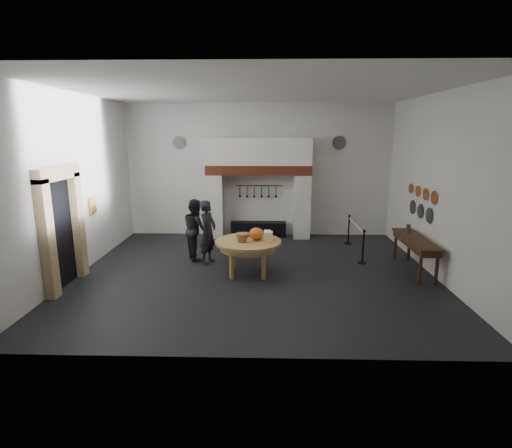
{
  "coord_description": "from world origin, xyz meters",
  "views": [
    {
      "loc": [
        0.29,
        -9.75,
        3.53
      ],
      "look_at": [
        0.03,
        -0.27,
        1.35
      ],
      "focal_mm": 28.0,
      "sensor_mm": 36.0,
      "label": 1
    }
  ],
  "objects_px": {
    "visitor_far": "(196,229)",
    "barrier_post_near": "(363,248)",
    "visitor_near": "(208,232)",
    "barrier_post_far": "(349,230)",
    "iron_range": "(258,229)",
    "side_table": "(416,239)",
    "work_table": "(248,242)"
  },
  "relations": [
    {
      "from": "barrier_post_near",
      "to": "visitor_near",
      "type": "bearing_deg",
      "value": -179.2
    },
    {
      "from": "side_table",
      "to": "barrier_post_far",
      "type": "relative_size",
      "value": 2.44
    },
    {
      "from": "iron_range",
      "to": "barrier_post_near",
      "type": "height_order",
      "value": "barrier_post_near"
    },
    {
      "from": "iron_range",
      "to": "work_table",
      "type": "bearing_deg",
      "value": -92.64
    },
    {
      "from": "visitor_near",
      "to": "barrier_post_near",
      "type": "bearing_deg",
      "value": -71.45
    },
    {
      "from": "barrier_post_far",
      "to": "visitor_near",
      "type": "bearing_deg",
      "value": -154.19
    },
    {
      "from": "work_table",
      "to": "visitor_near",
      "type": "xyz_separation_m",
      "value": [
        -1.15,
        0.84,
        0.04
      ]
    },
    {
      "from": "work_table",
      "to": "visitor_near",
      "type": "bearing_deg",
      "value": 143.67
    },
    {
      "from": "barrier_post_far",
      "to": "work_table",
      "type": "bearing_deg",
      "value": -136.99
    },
    {
      "from": "iron_range",
      "to": "visitor_far",
      "type": "distance_m",
      "value": 3.13
    },
    {
      "from": "barrier_post_near",
      "to": "barrier_post_far",
      "type": "height_order",
      "value": "same"
    },
    {
      "from": "iron_range",
      "to": "side_table",
      "type": "height_order",
      "value": "side_table"
    },
    {
      "from": "visitor_near",
      "to": "side_table",
      "type": "height_order",
      "value": "visitor_near"
    },
    {
      "from": "work_table",
      "to": "visitor_far",
      "type": "distance_m",
      "value": 1.98
    },
    {
      "from": "iron_range",
      "to": "work_table",
      "type": "distance_m",
      "value": 3.84
    },
    {
      "from": "iron_range",
      "to": "visitor_near",
      "type": "bearing_deg",
      "value": -114.15
    },
    {
      "from": "iron_range",
      "to": "work_table",
      "type": "relative_size",
      "value": 1.14
    },
    {
      "from": "visitor_near",
      "to": "side_table",
      "type": "bearing_deg",
      "value": -78.41
    },
    {
      "from": "visitor_near",
      "to": "barrier_post_far",
      "type": "distance_m",
      "value": 4.75
    },
    {
      "from": "visitor_far",
      "to": "barrier_post_near",
      "type": "bearing_deg",
      "value": -120.01
    },
    {
      "from": "visitor_near",
      "to": "barrier_post_far",
      "type": "xyz_separation_m",
      "value": [
        4.26,
        2.06,
        -0.43
      ]
    },
    {
      "from": "barrier_post_far",
      "to": "visitor_far",
      "type": "bearing_deg",
      "value": -160.39
    },
    {
      "from": "side_table",
      "to": "barrier_post_near",
      "type": "relative_size",
      "value": 2.44
    },
    {
      "from": "visitor_far",
      "to": "barrier_post_near",
      "type": "relative_size",
      "value": 1.91
    },
    {
      "from": "iron_range",
      "to": "visitor_far",
      "type": "height_order",
      "value": "visitor_far"
    },
    {
      "from": "side_table",
      "to": "visitor_near",
      "type": "bearing_deg",
      "value": 173.84
    },
    {
      "from": "barrier_post_far",
      "to": "iron_range",
      "type": "bearing_deg",
      "value": 163.23
    },
    {
      "from": "visitor_far",
      "to": "side_table",
      "type": "relative_size",
      "value": 0.78
    },
    {
      "from": "visitor_near",
      "to": "visitor_far",
      "type": "bearing_deg",
      "value": 62.75
    },
    {
      "from": "side_table",
      "to": "visitor_far",
      "type": "bearing_deg",
      "value": 170.39
    },
    {
      "from": "work_table",
      "to": "side_table",
      "type": "height_order",
      "value": "side_table"
    },
    {
      "from": "work_table",
      "to": "visitor_far",
      "type": "bearing_deg",
      "value": 141.2
    }
  ]
}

